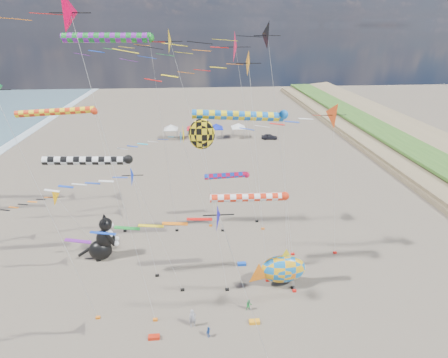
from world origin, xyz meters
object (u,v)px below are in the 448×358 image
person_adult (193,318)px  child_blue (208,332)px  fish_inflatable (282,269)px  parked_car (269,137)px  cat_inflatable (101,237)px  child_green (249,305)px

person_adult → child_blue: (1.26, -1.17, -0.35)m
fish_inflatable → child_blue: bearing=-142.8°
parked_car → fish_inflatable: bearing=176.9°
cat_inflatable → parked_car: bearing=48.1°
fish_inflatable → person_adult: bearing=-152.9°
fish_inflatable → child_blue: size_ratio=5.85×
parked_car → child_blue: bearing=170.4°
fish_inflatable → child_green: bearing=-140.5°
child_green → person_adult: bearing=-164.8°
cat_inflatable → child_green: (14.65, -9.04, -1.96)m
person_adult → child_green: size_ratio=1.52×
cat_inflatable → parked_car: (26.62, 41.10, -1.92)m
cat_inflatable → fish_inflatable: bearing=-27.4°
cat_inflatable → fish_inflatable: size_ratio=0.85×
child_green → child_blue: bearing=-145.7°
parked_car → child_green: bearing=173.6°
child_green → fish_inflatable: bearing=38.8°
cat_inflatable → fish_inflatable: cat_inflatable is taller
cat_inflatable → fish_inflatable: (18.26, -6.06, -0.57)m
person_adult → parked_car: size_ratio=0.48×
cat_inflatable → fish_inflatable: 19.25m
person_adult → child_green: (4.95, 1.41, -0.29)m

